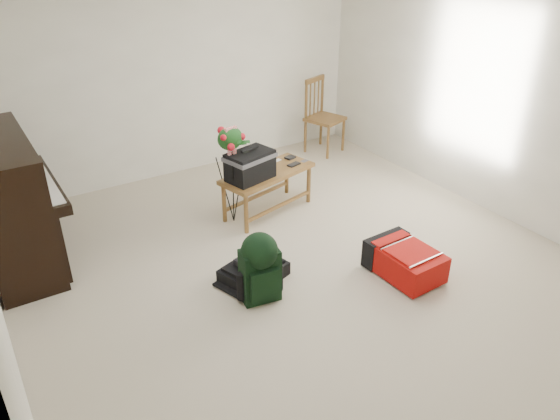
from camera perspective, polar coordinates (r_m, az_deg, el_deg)
floor at (r=5.22m, az=2.22°, el=-6.30°), size 5.00×5.50×0.01m
wall_back at (r=6.95m, az=-10.83°, el=13.61°), size 5.00×0.04×2.50m
wall_right at (r=6.32m, az=21.88°, el=10.60°), size 0.04×5.50×2.50m
piano at (r=5.65m, az=-26.31°, el=0.42°), size 0.71×1.50×1.25m
bench at (r=5.88m, az=-2.81°, el=4.56°), size 1.17×0.69×0.84m
dining_chair at (r=7.72m, az=4.56°, el=9.71°), size 0.57×0.57×1.03m
red_suitcase at (r=5.23m, az=12.55°, el=-4.96°), size 0.48×0.69×0.29m
black_duffel at (r=5.07m, az=-2.78°, el=-6.38°), size 0.65×0.58×0.23m
green_backpack at (r=4.66m, az=-2.09°, el=-5.70°), size 0.36×0.33×0.65m
flower_stand at (r=5.80m, az=-5.06°, el=3.59°), size 0.40×0.40×1.12m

